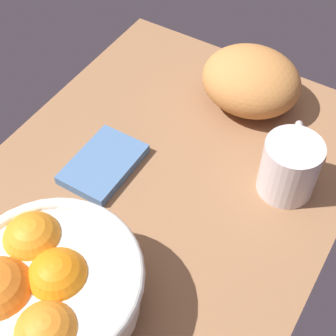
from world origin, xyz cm
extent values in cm
cube|color=#8B603F|center=(0.00, 0.00, -1.50)|extent=(76.65, 52.53, 3.00)
cylinder|color=white|center=(-19.66, 0.39, 1.16)|extent=(10.49, 10.49, 2.31)
cylinder|color=white|center=(-19.66, 0.39, 5.49)|extent=(20.38, 20.38, 6.36)
torus|color=white|center=(-19.66, 0.39, 8.67)|extent=(21.98, 21.98, 1.60)
sphere|color=orange|center=(-18.92, -0.56, 7.16)|extent=(7.72, 7.72, 7.72)
sphere|color=orange|center=(-24.63, -3.66, 7.13)|extent=(7.54, 7.54, 7.54)
sphere|color=orange|center=(-23.83, 4.07, 7.31)|extent=(8.58, 8.58, 8.58)
sphere|color=orange|center=(-16.51, 5.33, 7.17)|extent=(7.75, 7.75, 7.75)
ellipsoid|color=#C07C3F|center=(27.00, -3.69, 5.03)|extent=(15.17, 17.15, 10.06)
cube|color=#486B99|center=(2.09, 9.12, 0.80)|extent=(12.99, 8.79, 1.60)
cylinder|color=silver|center=(13.13, -16.45, 4.64)|extent=(8.43, 8.43, 9.29)
torus|color=silver|center=(18.38, -15.13, 4.64)|extent=(6.50, 2.73, 6.40)
camera|label=1|loc=(-35.64, -25.61, 61.08)|focal=54.13mm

